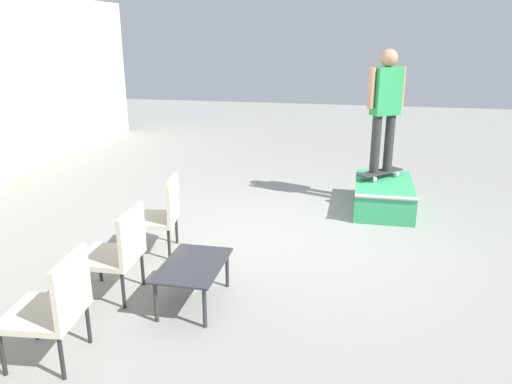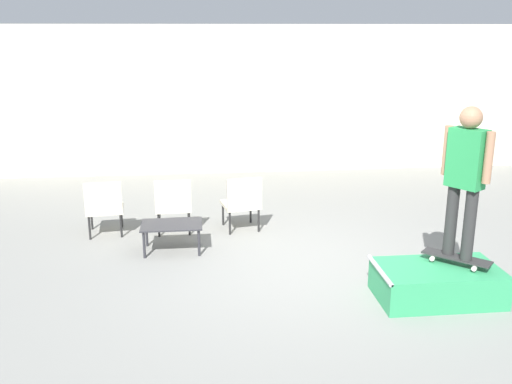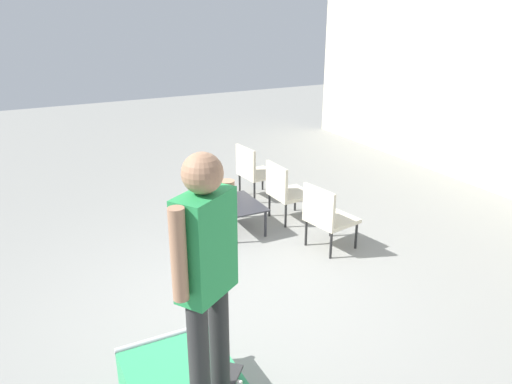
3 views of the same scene
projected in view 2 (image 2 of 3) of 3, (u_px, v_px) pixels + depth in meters
name	position (u px, v px, depth m)	size (l,w,h in m)	color
ground_plane	(300.00, 266.00, 7.27)	(24.00, 24.00, 0.00)	gray
house_wall_back	(257.00, 100.00, 11.64)	(12.00, 0.06, 3.00)	beige
skate_ramp_box	(437.00, 283.00, 6.35)	(1.37, 0.77, 0.40)	#339E60
skateboard_on_ramp	(456.00, 258.00, 6.35)	(0.68, 0.66, 0.07)	#2D2D2D
person_skater	(466.00, 171.00, 6.07)	(0.38, 0.49, 1.67)	#2D2D2D
coffee_table	(172.00, 227.00, 7.67)	(0.82, 0.53, 0.39)	#2D2D33
patio_chair_left	(104.00, 205.00, 8.23)	(0.57, 0.57, 0.84)	black
patio_chair_center	(173.00, 203.00, 8.33)	(0.54, 0.54, 0.84)	black
patio_chair_right	(242.00, 201.00, 8.43)	(0.60, 0.60, 0.84)	black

